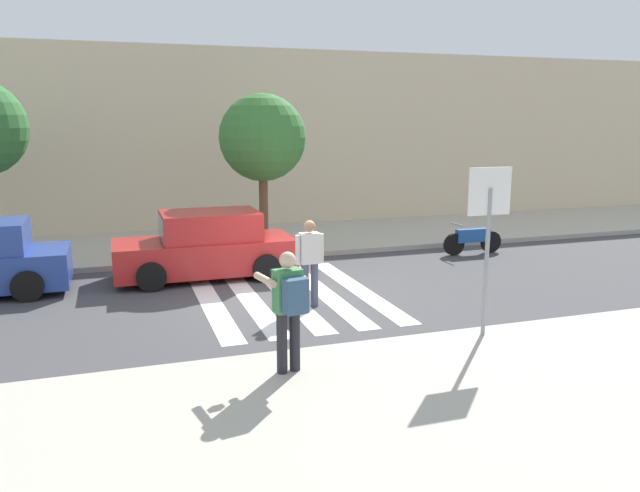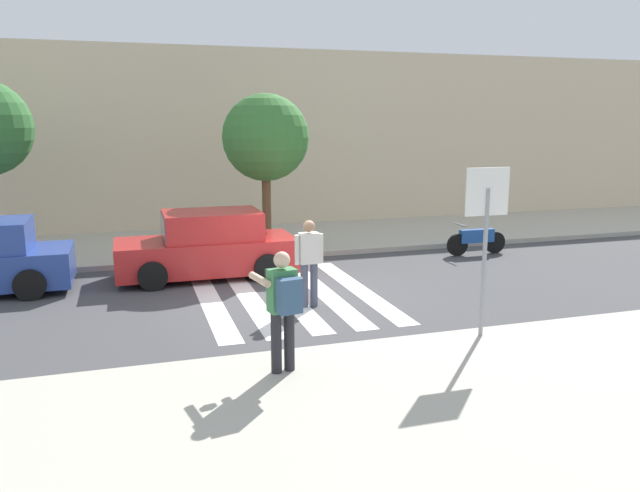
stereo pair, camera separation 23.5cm
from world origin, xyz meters
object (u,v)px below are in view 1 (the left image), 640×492
Objects in this scene: motorcycle at (473,239)px; street_tree_center at (262,138)px; stop_sign at (489,214)px; parked_car_red at (206,247)px; pedestrian_crossing at (310,258)px; photographer_with_backpack at (289,302)px.

motorcycle is 0.42× the size of street_tree_center.
parked_car_red is (-3.68, 5.83, -1.42)m from stop_sign.
pedestrian_crossing is 0.42× the size of parked_car_red.
street_tree_center is at bearing 47.27° from parked_car_red.
stop_sign is at bearing -76.91° from street_tree_center.
street_tree_center is at bearing 86.79° from pedestrian_crossing.
pedestrian_crossing is 5.48m from street_tree_center.
pedestrian_crossing reaches higher than parked_car_red.
parked_car_red is at bearing -132.73° from street_tree_center.
photographer_with_backpack is 9.75m from motorcycle.
photographer_with_backpack reaches higher than parked_car_red.
pedestrian_crossing is at bearing 67.94° from photographer_with_backpack.
motorcycle is at bearing 2.35° from parked_car_red.
pedestrian_crossing is at bearing -93.21° from street_tree_center.
stop_sign reaches higher than pedestrian_crossing.
stop_sign is at bearing -120.65° from motorcycle.
stop_sign is 0.67× the size of parked_car_red.
motorcycle is at bearing 43.15° from photographer_with_backpack.
street_tree_center is at bearing 103.09° from stop_sign.
photographer_with_backpack reaches higher than motorcycle.
street_tree_center is (-5.46, 1.71, 2.73)m from motorcycle.
photographer_with_backpack is at bearing -136.85° from motorcycle.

